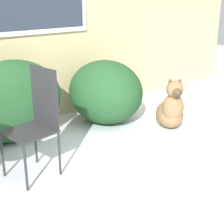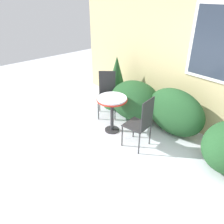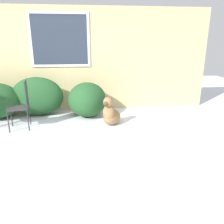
{
  "view_description": "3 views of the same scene",
  "coord_description": "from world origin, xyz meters",
  "views": [
    {
      "loc": [
        -2.09,
        -2.01,
        1.74
      ],
      "look_at": [
        0.0,
        0.6,
        0.55
      ],
      "focal_mm": 55.0,
      "sensor_mm": 36.0,
      "label": 1
    },
    {
      "loc": [
        1.47,
        -1.82,
        2.69
      ],
      "look_at": [
        -1.52,
        0.82,
        0.46
      ],
      "focal_mm": 35.0,
      "sensor_mm": 36.0,
      "label": 2
    },
    {
      "loc": [
        0.7,
        -3.84,
        1.8
      ],
      "look_at": [
        1.21,
        0.88,
        0.29
      ],
      "focal_mm": 35.0,
      "sensor_mm": 36.0,
      "label": 3
    }
  ],
  "objects": [
    {
      "name": "dog",
      "position": [
        1.18,
        0.83,
        0.26
      ],
      "size": [
        0.58,
        0.67,
        0.7
      ],
      "rotation": [
        0.0,
        0.0,
        -0.59
      ],
      "color": "#937047",
      "rests_on": "ground_plane"
    },
    {
      "name": "shrub_right",
      "position": [
        0.65,
        1.56,
        0.43
      ],
      "size": [
        0.96,
        1.08,
        0.86
      ],
      "color": "#235128",
      "rests_on": "ground_plane"
    },
    {
      "name": "ground_plane",
      "position": [
        0.0,
        0.0,
        0.0
      ],
      "size": [
        16.0,
        16.0,
        0.0
      ],
      "primitive_type": "plane",
      "color": "white"
    },
    {
      "name": "patio_chair_far_side",
      "position": [
        -0.74,
        0.85,
        0.57
      ],
      "size": [
        0.49,
        0.49,
        1.06
      ],
      "rotation": [
        0.0,
        0.0,
        -1.41
      ],
      "color": "#2D2D30",
      "rests_on": "ground_plane"
    },
    {
      "name": "shrub_middle",
      "position": [
        -0.61,
        1.74,
        0.5
      ],
      "size": [
        1.29,
        0.61,
        0.99
      ],
      "color": "#235128",
      "rests_on": "ground_plane"
    },
    {
      "name": "house_wall",
      "position": [
        -0.0,
        2.2,
        1.39
      ],
      "size": [
        8.0,
        0.1,
        2.7
      ],
      "color": "#D1BC84",
      "rests_on": "ground_plane"
    }
  ]
}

